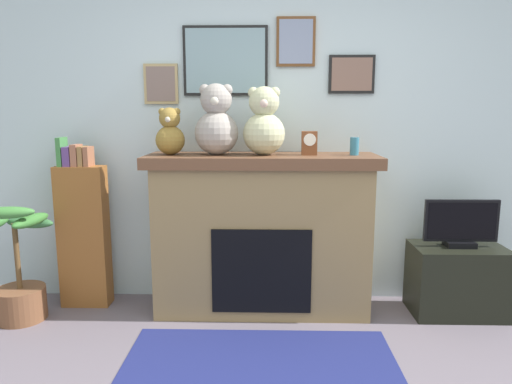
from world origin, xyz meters
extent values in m
cube|color=silver|center=(0.00, 2.00, 1.30)|extent=(5.20, 0.12, 2.60)
cube|color=black|center=(-0.40, 1.93, 1.82)|extent=(0.62, 0.02, 0.50)
cube|color=#82A0AA|center=(-0.40, 1.91, 1.82)|extent=(0.58, 0.00, 0.46)
cube|color=tan|center=(-0.88, 1.93, 1.66)|extent=(0.25, 0.02, 0.29)
cube|color=#7B645D|center=(-0.88, 1.91, 1.66)|extent=(0.21, 0.00, 0.25)
cube|color=brown|center=(0.11, 1.93, 1.95)|extent=(0.28, 0.02, 0.35)
cube|color=#8390AE|center=(0.11, 1.91, 1.95)|extent=(0.24, 0.00, 0.31)
cube|color=black|center=(0.52, 1.93, 1.72)|extent=(0.33, 0.02, 0.28)
cube|color=#805F51|center=(0.52, 1.91, 1.72)|extent=(0.29, 0.00, 0.24)
cube|color=olive|center=(-0.13, 1.69, 0.54)|extent=(1.52, 0.49, 1.07)
cube|color=brown|center=(-0.13, 1.69, 1.11)|extent=(1.64, 0.55, 0.08)
cube|color=black|center=(-0.13, 1.44, 0.37)|extent=(0.68, 0.02, 0.59)
cube|color=brown|center=(-1.46, 1.74, 0.53)|extent=(0.35, 0.16, 1.06)
cube|color=#3B7B3D|center=(-1.58, 1.74, 1.17)|extent=(0.03, 0.13, 0.21)
cube|color=#5B3B7B|center=(-1.53, 1.74, 1.13)|extent=(0.05, 0.13, 0.14)
cube|color=#9C5E45|center=(-1.48, 1.74, 1.14)|extent=(0.05, 0.13, 0.16)
cube|color=olive|center=(-1.43, 1.74, 1.13)|extent=(0.04, 0.13, 0.14)
cube|color=#985C3F|center=(-1.39, 1.74, 1.13)|extent=(0.04, 0.13, 0.14)
cylinder|color=brown|center=(-1.83, 1.47, 0.12)|extent=(0.34, 0.34, 0.23)
cylinder|color=brown|center=(-1.83, 1.47, 0.46)|extent=(0.04, 0.04, 0.47)
ellipsoid|color=#36732E|center=(-1.70, 1.44, 0.72)|extent=(0.16, 0.37, 0.08)
ellipsoid|color=#38703C|center=(-1.81, 1.64, 0.66)|extent=(0.37, 0.14, 0.08)
ellipsoid|color=#3D7A35|center=(-1.79, 1.30, 0.81)|extent=(0.37, 0.18, 0.08)
cube|color=black|center=(1.28, 1.64, 0.25)|extent=(0.64, 0.40, 0.50)
cube|color=black|center=(1.28, 1.64, 0.52)|extent=(0.20, 0.14, 0.04)
cube|color=black|center=(1.28, 1.64, 0.69)|extent=(0.52, 0.03, 0.30)
cube|color=black|center=(1.28, 1.62, 0.69)|extent=(0.48, 0.00, 0.26)
cube|color=navy|center=(-0.13, 0.77, 0.00)|extent=(1.61, 1.11, 0.01)
cylinder|color=teal|center=(0.52, 1.67, 1.21)|extent=(0.06, 0.06, 0.12)
cube|color=brown|center=(0.20, 1.67, 1.24)|extent=(0.11, 0.07, 0.17)
cylinder|color=white|center=(0.20, 1.63, 1.26)|extent=(0.08, 0.01, 0.08)
sphere|color=olive|center=(-0.78, 1.67, 1.26)|extent=(0.20, 0.20, 0.20)
sphere|color=olive|center=(-0.78, 1.67, 1.41)|extent=(0.15, 0.15, 0.15)
sphere|color=olive|center=(-0.83, 1.67, 1.45)|extent=(0.05, 0.05, 0.05)
sphere|color=olive|center=(-0.72, 1.67, 1.45)|extent=(0.05, 0.05, 0.05)
sphere|color=beige|center=(-0.78, 1.62, 1.40)|extent=(0.04, 0.04, 0.04)
sphere|color=#9C938B|center=(-0.45, 1.67, 1.31)|extent=(0.31, 0.31, 0.31)
sphere|color=#9C938B|center=(-0.45, 1.67, 1.54)|extent=(0.22, 0.22, 0.22)
sphere|color=#9C938B|center=(-0.53, 1.67, 1.60)|extent=(0.08, 0.08, 0.08)
sphere|color=#9C938B|center=(-0.37, 1.67, 1.60)|extent=(0.08, 0.08, 0.08)
sphere|color=beige|center=(-0.45, 1.59, 1.52)|extent=(0.07, 0.07, 0.07)
sphere|color=#BDBE92|center=(-0.12, 1.67, 1.30)|extent=(0.29, 0.29, 0.29)
sphere|color=#BDBE92|center=(-0.12, 1.67, 1.52)|extent=(0.21, 0.21, 0.21)
sphere|color=#BDBE92|center=(-0.19, 1.67, 1.58)|extent=(0.07, 0.07, 0.07)
sphere|color=#BDBE92|center=(-0.04, 1.67, 1.58)|extent=(0.07, 0.07, 0.07)
sphere|color=beige|center=(-0.12, 1.59, 1.51)|extent=(0.06, 0.06, 0.06)
camera|label=1|loc=(-0.09, -1.63, 1.46)|focal=32.99mm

